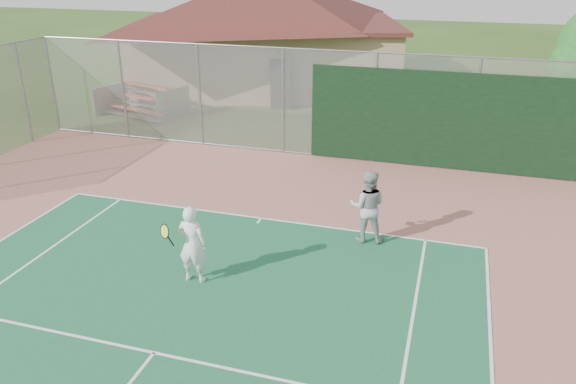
# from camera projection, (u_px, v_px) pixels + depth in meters

# --- Properties ---
(back_fence) EXTENTS (20.08, 0.11, 3.53)m
(back_fence) POSITION_uv_depth(u_px,v_px,m) (377.00, 112.00, 17.62)
(back_fence) COLOR gray
(back_fence) RESTS_ON ground
(clubhouse) EXTENTS (15.41, 12.36, 5.81)m
(clubhouse) POSITION_uv_depth(u_px,v_px,m) (266.00, 26.00, 27.47)
(clubhouse) COLOR tan
(clubhouse) RESTS_ON ground
(bleachers) EXTENTS (3.51, 2.54, 1.15)m
(bleachers) POSITION_uv_depth(u_px,v_px,m) (141.00, 100.00, 23.36)
(bleachers) COLOR #B04028
(bleachers) RESTS_ON ground
(player_white_front) EXTENTS (0.92, 0.67, 1.68)m
(player_white_front) POSITION_uv_depth(u_px,v_px,m) (192.00, 245.00, 11.32)
(player_white_front) COLOR white
(player_white_front) RESTS_ON ground
(player_grey_back) EXTENTS (0.93, 0.77, 1.74)m
(player_grey_back) POSITION_uv_depth(u_px,v_px,m) (367.00, 207.00, 12.94)
(player_grey_back) COLOR #9C9EA0
(player_grey_back) RESTS_ON ground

